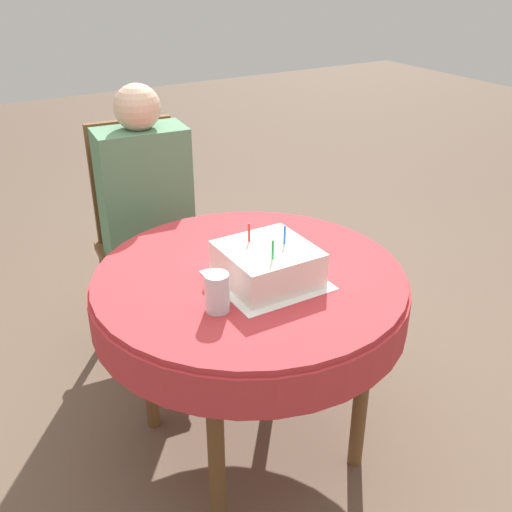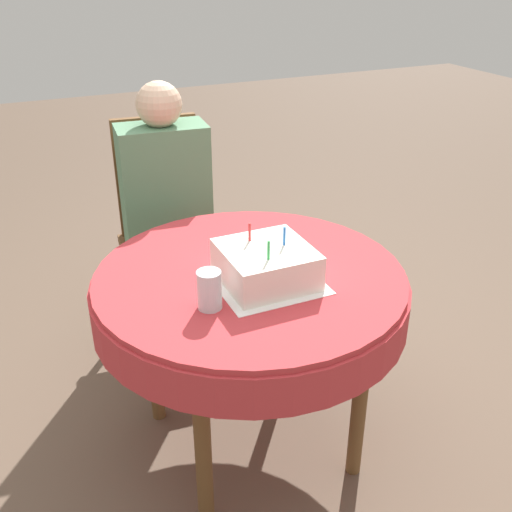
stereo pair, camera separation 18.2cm
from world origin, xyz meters
name	(u,v)px [view 2 (the right image)]	position (x,y,z in m)	size (l,w,h in m)	color
ground_plane	(251,441)	(0.00, 0.00, 0.00)	(12.00, 12.00, 0.00)	brown
dining_table	(250,297)	(0.00, 0.00, 0.62)	(0.99, 0.99, 0.71)	#BC3338
chair	(165,227)	(-0.03, 0.85, 0.52)	(0.44, 0.44, 0.98)	brown
person	(167,198)	(-0.04, 0.75, 0.69)	(0.37, 0.32, 1.16)	#DBB293
napkin	(266,281)	(0.02, -0.07, 0.71)	(0.31, 0.31, 0.00)	white
birthday_cake	(266,264)	(0.02, -0.07, 0.76)	(0.26, 0.26, 0.17)	white
drinking_glass	(209,290)	(-0.18, -0.14, 0.76)	(0.07, 0.07, 0.11)	silver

